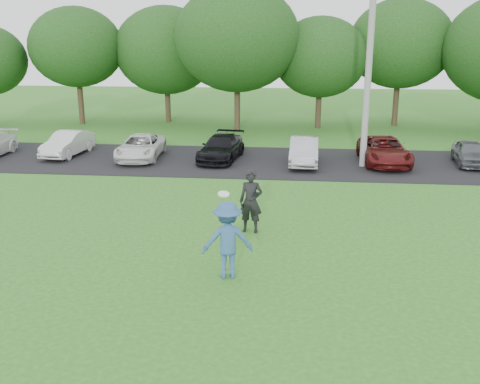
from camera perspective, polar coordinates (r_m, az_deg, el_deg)
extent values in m
plane|color=#29691E|center=(12.55, -1.63, -10.21)|extent=(100.00, 100.00, 0.00)
cube|color=black|center=(24.81, 2.21, 3.27)|extent=(32.00, 6.50, 0.03)
cylinder|color=gray|center=(23.87, 13.66, 14.16)|extent=(0.28, 0.28, 9.79)
imported|color=#325A8D|center=(12.74, -1.33, -5.14)|extent=(1.34, 0.95, 1.89)
cylinder|color=white|center=(12.15, -1.75, -0.22)|extent=(0.28, 0.27, 0.11)
imported|color=black|center=(15.66, 1.17, -1.01)|extent=(0.73, 0.52, 1.88)
cube|color=black|center=(15.40, 1.79, -0.24)|extent=(0.15, 0.11, 0.10)
imported|color=silver|center=(27.21, -17.90, 4.93)|extent=(1.55, 3.60, 1.15)
imported|color=silver|center=(25.67, -10.56, 4.75)|extent=(2.08, 4.10, 1.11)
imported|color=black|center=(25.00, -2.00, 4.75)|extent=(2.07, 4.11, 1.14)
imported|color=#AFB0B6|center=(24.29, 6.84, 4.34)|extent=(1.35, 3.61, 1.18)
imported|color=#571313|center=(25.12, 15.13, 4.31)|extent=(2.13, 4.35, 1.19)
imported|color=#54575B|center=(26.15, 23.32, 3.86)|extent=(1.60, 3.27, 1.07)
cylinder|color=#38281C|center=(37.13, -16.60, 9.05)|extent=(0.36, 0.36, 2.70)
ellipsoid|color=#214C19|center=(36.89, -17.06, 14.56)|extent=(5.94, 5.94, 5.05)
cylinder|color=#38281C|center=(36.80, -7.69, 9.13)|extent=(0.36, 0.36, 2.20)
ellipsoid|color=#214C19|center=(36.54, -7.91, 14.74)|extent=(6.68, 6.68, 5.68)
cylinder|color=#38281C|center=(33.19, -0.30, 8.94)|extent=(0.36, 0.36, 2.70)
ellipsoid|color=#214C19|center=(32.92, -0.31, 16.09)|extent=(7.42, 7.42, 6.31)
cylinder|color=#38281C|center=(34.46, 8.35, 8.62)|extent=(0.36, 0.36, 2.20)
ellipsoid|color=#214C19|center=(34.19, 8.58, 14.04)|extent=(5.76, 5.76, 4.90)
cylinder|color=#38281C|center=(36.37, 16.26, 8.94)|extent=(0.36, 0.36, 2.70)
ellipsoid|color=#214C19|center=(36.13, 16.75, 14.90)|extent=(6.50, 6.50, 5.53)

